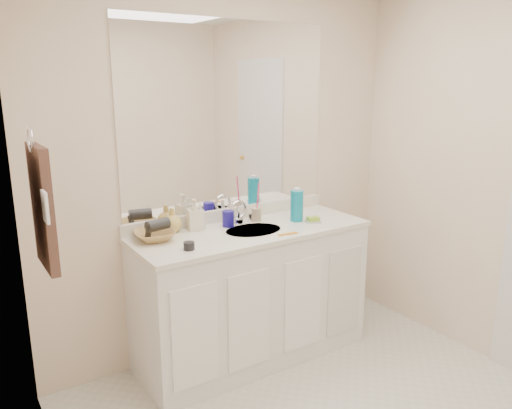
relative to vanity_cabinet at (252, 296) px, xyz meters
The scene contains 24 objects.
wall_back 0.82m from the vanity_cabinet, 90.00° to the left, with size 2.60×0.02×2.40m, color #F5DCBF.
wall_left 1.83m from the vanity_cabinet, 141.75° to the right, with size 0.02×2.60×2.40m, color #F5DCBF.
vanity_cabinet is the anchor object (origin of this frame).
countertop 0.44m from the vanity_cabinet, ahead, with size 1.52×0.57×0.03m, color white.
backsplash 0.56m from the vanity_cabinet, 90.00° to the left, with size 1.52×0.03×0.08m, color white.
sink_basin 0.44m from the vanity_cabinet, 90.00° to the right, with size 0.37×0.37×0.02m, color beige.
faucet 0.53m from the vanity_cabinet, 90.00° to the left, with size 0.02×0.02×0.11m, color silver.
mirror 1.17m from the vanity_cabinet, 90.00° to the left, with size 1.48×0.01×1.20m, color white.
blue_mug 0.53m from the vanity_cabinet, 125.82° to the left, with size 0.08×0.08×0.10m, color navy.
tan_cup 0.53m from the vanity_cabinet, 47.45° to the left, with size 0.07×0.07×0.09m, color tan.
toothbrush 0.64m from the vanity_cabinet, 45.29° to the left, with size 0.01×0.01×0.22m, color #EF3F80.
mouthwash_bottle 0.66m from the vanity_cabinet, ahead, with size 0.09×0.09×0.21m, color #0D829D.
soap_dish 0.63m from the vanity_cabinet, 13.02° to the right, with size 0.09×0.07×0.01m, color silver.
green_soap 0.64m from the vanity_cabinet, 13.02° to the right, with size 0.08×0.05×0.03m, color #8AB82D.
orange_comb 0.52m from the vanity_cabinet, 59.48° to the right, with size 0.13×0.03×0.01m, color orange.
dark_jar 0.71m from the vanity_cabinet, 164.45° to the right, with size 0.06×0.06×0.04m, color black.
soap_bottle_white 0.63m from the vanity_cabinet, 146.03° to the left, with size 0.06×0.06×0.17m, color silver.
soap_bottle_cream 0.66m from the vanity_cabinet, 148.51° to the left, with size 0.09×0.09×0.20m, color beige.
soap_bottle_yellow 0.72m from the vanity_cabinet, 153.72° to the left, with size 0.12×0.12×0.15m, color #D7B253.
wicker_basket 0.78m from the vanity_cabinet, 168.51° to the left, with size 0.23×0.23×0.06m, color #AB7E44.
hair_dryer 0.80m from the vanity_cabinet, 168.13° to the left, with size 0.07×0.07×0.14m, color black.
towel_ring 1.71m from the vanity_cabinet, 168.86° to the right, with size 0.11×0.11×0.01m, color silver.
hand_towel 1.52m from the vanity_cabinet, 168.69° to the right, with size 0.04×0.32×0.55m, color #34221C.
switch_plate 1.61m from the vanity_cabinet, 160.52° to the right, with size 0.01×0.09×0.13m, color white.
Camera 1 is at (-1.62, -1.51, 1.80)m, focal length 35.00 mm.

